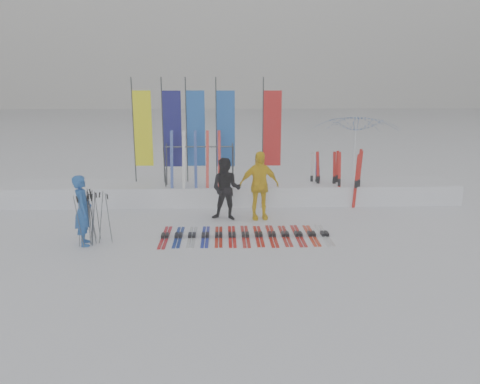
{
  "coord_description": "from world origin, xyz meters",
  "views": [
    {
      "loc": [
        -0.23,
        -9.59,
        3.6
      ],
      "look_at": [
        0.2,
        1.6,
        1.0
      ],
      "focal_mm": 35.0,
      "sensor_mm": 36.0,
      "label": 1
    }
  ],
  "objects_px": {
    "ski_rack": "(199,160)",
    "person_blue": "(83,210)",
    "person_yellow": "(259,185)",
    "ski_row": "(246,235)",
    "tent_canopy": "(355,152)",
    "person_black": "(226,189)"
  },
  "relations": [
    {
      "from": "person_blue",
      "to": "person_yellow",
      "type": "xyz_separation_m",
      "value": [
        4.14,
        1.96,
        0.12
      ]
    },
    {
      "from": "person_blue",
      "to": "person_black",
      "type": "bearing_deg",
      "value": -74.76
    },
    {
      "from": "person_yellow",
      "to": "tent_canopy",
      "type": "distance_m",
      "value": 5.0
    },
    {
      "from": "person_blue",
      "to": "ski_rack",
      "type": "relative_size",
      "value": 0.79
    },
    {
      "from": "person_black",
      "to": "ski_rack",
      "type": "relative_size",
      "value": 0.83
    },
    {
      "from": "tent_canopy",
      "to": "ski_rack",
      "type": "height_order",
      "value": "tent_canopy"
    },
    {
      "from": "person_blue",
      "to": "tent_canopy",
      "type": "height_order",
      "value": "tent_canopy"
    },
    {
      "from": "tent_canopy",
      "to": "ski_rack",
      "type": "xyz_separation_m",
      "value": [
        -5.23,
        -1.96,
        0.06
      ]
    },
    {
      "from": "person_yellow",
      "to": "tent_canopy",
      "type": "relative_size",
      "value": 0.63
    },
    {
      "from": "tent_canopy",
      "to": "ski_row",
      "type": "distance_m",
      "value": 6.54
    },
    {
      "from": "tent_canopy",
      "to": "ski_row",
      "type": "xyz_separation_m",
      "value": [
        -3.99,
        -5.02,
        -1.29
      ]
    },
    {
      "from": "person_blue",
      "to": "person_yellow",
      "type": "bearing_deg",
      "value": -79.79
    },
    {
      "from": "person_yellow",
      "to": "ski_rack",
      "type": "relative_size",
      "value": 0.91
    },
    {
      "from": "person_blue",
      "to": "person_black",
      "type": "height_order",
      "value": "person_black"
    },
    {
      "from": "person_blue",
      "to": "person_yellow",
      "type": "relative_size",
      "value": 0.87
    },
    {
      "from": "ski_rack",
      "to": "person_yellow",
      "type": "bearing_deg",
      "value": -42.3
    },
    {
      "from": "ski_rack",
      "to": "person_blue",
      "type": "bearing_deg",
      "value": -125.35
    },
    {
      "from": "person_blue",
      "to": "ski_row",
      "type": "xyz_separation_m",
      "value": [
        3.71,
        0.43,
        -0.77
      ]
    },
    {
      "from": "person_blue",
      "to": "ski_rack",
      "type": "distance_m",
      "value": 4.31
    },
    {
      "from": "person_yellow",
      "to": "ski_rack",
      "type": "xyz_separation_m",
      "value": [
        -1.67,
        1.52,
        0.46
      ]
    },
    {
      "from": "person_black",
      "to": "ski_rack",
      "type": "distance_m",
      "value": 1.84
    },
    {
      "from": "person_yellow",
      "to": "ski_row",
      "type": "distance_m",
      "value": 1.83
    }
  ]
}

